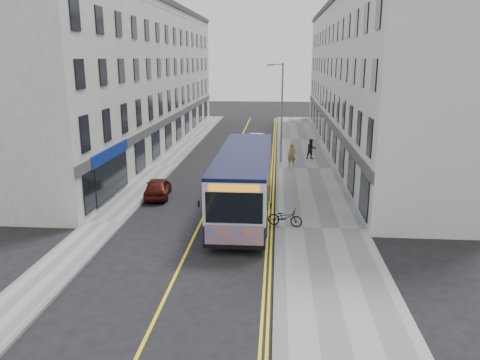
% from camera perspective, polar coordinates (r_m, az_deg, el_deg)
% --- Properties ---
extents(ground, '(140.00, 140.00, 0.00)m').
position_cam_1_polar(ground, '(25.33, -4.60, -4.72)').
color(ground, black).
rests_on(ground, ground).
extents(pavement_east, '(4.50, 64.00, 0.12)m').
position_cam_1_polar(pavement_east, '(36.61, 8.12, 1.38)').
color(pavement_east, '#969698').
rests_on(pavement_east, ground).
extents(pavement_west, '(2.00, 64.00, 0.12)m').
position_cam_1_polar(pavement_west, '(37.62, -9.25, 1.69)').
color(pavement_west, '#969698').
rests_on(pavement_west, ground).
extents(kerb_east, '(0.18, 64.00, 0.13)m').
position_cam_1_polar(kerb_east, '(36.54, 4.60, 1.46)').
color(kerb_east, slate).
rests_on(kerb_east, ground).
extents(kerb_west, '(0.18, 64.00, 0.13)m').
position_cam_1_polar(kerb_west, '(37.39, -7.76, 1.68)').
color(kerb_west, slate).
rests_on(kerb_west, ground).
extents(road_centre_line, '(0.12, 64.00, 0.01)m').
position_cam_1_polar(road_centre_line, '(36.76, -1.65, 1.48)').
color(road_centre_line, yellow).
rests_on(road_centre_line, ground).
extents(road_dbl_yellow_inner, '(0.10, 64.00, 0.01)m').
position_cam_1_polar(road_dbl_yellow_inner, '(36.55, 3.89, 1.38)').
color(road_dbl_yellow_inner, yellow).
rests_on(road_dbl_yellow_inner, ground).
extents(road_dbl_yellow_outer, '(0.10, 64.00, 0.01)m').
position_cam_1_polar(road_dbl_yellow_outer, '(36.55, 4.21, 1.37)').
color(road_dbl_yellow_outer, yellow).
rests_on(road_dbl_yellow_outer, ground).
extents(terrace_east, '(6.00, 46.00, 13.00)m').
position_cam_1_polar(terrace_east, '(45.25, 14.55, 11.83)').
color(terrace_east, silver).
rests_on(terrace_east, ground).
extents(terrace_west, '(6.00, 46.00, 13.00)m').
position_cam_1_polar(terrace_west, '(46.45, -11.82, 12.05)').
color(terrace_west, silver).
rests_on(terrace_west, ground).
extents(streetlamp, '(1.32, 0.18, 8.00)m').
position_cam_1_polar(streetlamp, '(37.79, 5.00, 8.54)').
color(streetlamp, gray).
rests_on(streetlamp, ground).
extents(city_bus, '(2.80, 12.02, 3.49)m').
position_cam_1_polar(city_bus, '(25.67, 0.51, 0.05)').
color(city_bus, black).
rests_on(city_bus, ground).
extents(bicycle, '(1.85, 0.95, 0.92)m').
position_cam_1_polar(bicycle, '(23.80, 5.50, -4.55)').
color(bicycle, black).
rests_on(bicycle, pavement_east).
extents(pedestrian_near, '(0.76, 0.60, 1.81)m').
position_cam_1_polar(pedestrian_near, '(36.71, 6.32, 3.01)').
color(pedestrian_near, olive).
rests_on(pedestrian_near, pavement_east).
extents(pedestrian_far, '(0.99, 0.87, 1.71)m').
position_cam_1_polar(pedestrian_far, '(39.72, 8.68, 3.75)').
color(pedestrian_far, black).
rests_on(pedestrian_far, pavement_east).
extents(car_white, '(1.80, 4.05, 1.29)m').
position_cam_1_polar(car_white, '(45.22, 1.95, 4.81)').
color(car_white, silver).
rests_on(car_white, ground).
extents(car_maroon, '(1.90, 3.78, 1.23)m').
position_cam_1_polar(car_maroon, '(29.41, -10.00, -0.88)').
color(car_maroon, '#47100B').
rests_on(car_maroon, ground).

